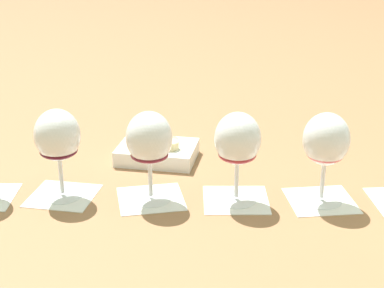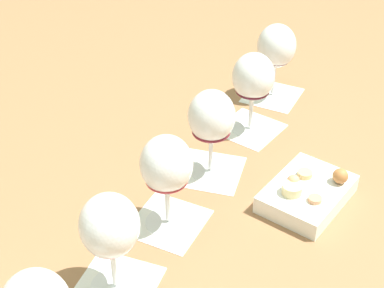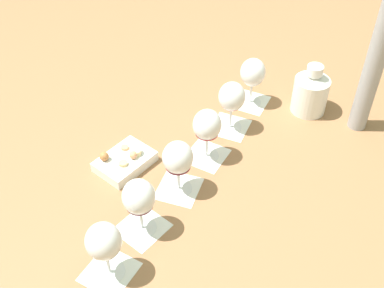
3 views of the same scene
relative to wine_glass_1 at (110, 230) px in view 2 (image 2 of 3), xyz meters
name	(u,v)px [view 2 (image 2 of 3)]	position (x,y,z in m)	size (l,w,h in m)	color
ground_plane	(193,195)	(0.21, 0.06, -0.11)	(8.00, 8.00, 0.00)	#936642
tasting_card_1	(116,286)	(0.00, 0.00, -0.10)	(0.14, 0.14, 0.00)	white
tasting_card_2	(168,222)	(0.14, 0.04, -0.10)	(0.14, 0.14, 0.00)	white
tasting_card_3	(210,171)	(0.28, 0.09, -0.10)	(0.15, 0.15, 0.00)	white
tasting_card_4	(250,129)	(0.43, 0.12, -0.10)	(0.12, 0.12, 0.00)	white
tasting_card_5	(272,95)	(0.56, 0.17, -0.10)	(0.14, 0.14, 0.00)	white
wine_glass_1	(110,230)	(0.00, 0.00, 0.00)	(0.08, 0.08, 0.16)	white
wine_glass_2	(166,168)	(0.14, 0.04, 0.00)	(0.08, 0.08, 0.16)	white
wine_glass_3	(211,120)	(0.28, 0.09, 0.00)	(0.08, 0.08, 0.16)	white
wine_glass_4	(253,81)	(0.43, 0.12, 0.00)	(0.08, 0.08, 0.16)	white
wine_glass_5	(276,50)	(0.56, 0.17, 0.00)	(0.08, 0.08, 0.16)	white
snack_dish	(307,193)	(0.33, -0.08, -0.09)	(0.16, 0.13, 0.06)	white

